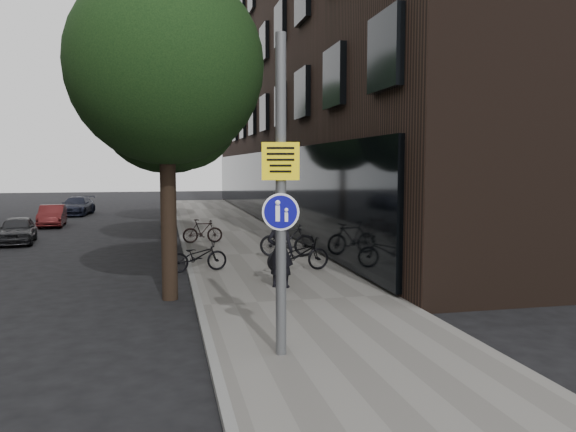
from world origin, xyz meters
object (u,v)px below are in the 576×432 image
object	(u,v)px
parked_bike_facade_near	(298,254)
parked_car_near	(17,230)
pedestrian	(280,251)
signpost	(281,196)

from	to	relation	value
parked_bike_facade_near	parked_car_near	bearing A→B (deg)	39.22
parked_bike_facade_near	parked_car_near	size ratio (longest dim) A/B	0.58
pedestrian	parked_car_near	world-z (taller)	pedestrian
pedestrian	parked_bike_facade_near	bearing A→B (deg)	-90.23
pedestrian	parked_bike_facade_near	size ratio (longest dim) A/B	0.96
signpost	parked_car_near	world-z (taller)	signpost
signpost	parked_bike_facade_near	size ratio (longest dim) A/B	2.69
pedestrian	parked_bike_facade_near	world-z (taller)	pedestrian
signpost	pedestrian	xyz separation A→B (m)	(0.98, 4.78, -1.62)
signpost	pedestrian	distance (m)	5.14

